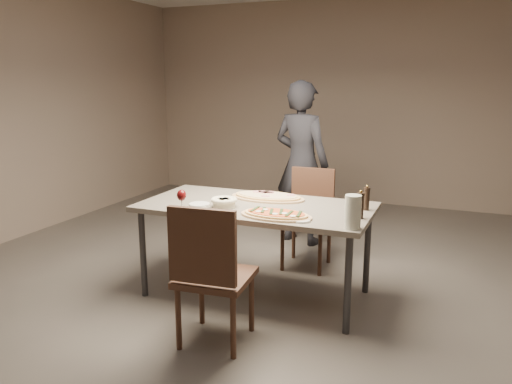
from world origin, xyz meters
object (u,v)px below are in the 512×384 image
at_px(ham_pizza, 268,197).
at_px(chair_near, 210,269).
at_px(carafe, 353,212).
at_px(chair_far, 309,212).
at_px(diner, 301,163).
at_px(zucchini_pizza, 276,214).
at_px(pepper_mill_left, 367,198).
at_px(bread_basket, 224,202).
at_px(dining_table, 256,211).

relative_size(ham_pizza, chair_near, 0.65).
bearing_deg(ham_pizza, carafe, -28.25).
bearing_deg(chair_far, chair_near, 83.87).
relative_size(chair_near, chair_far, 1.06).
xyz_separation_m(ham_pizza, diner, (-0.09, 1.22, 0.09)).
bearing_deg(zucchini_pizza, carafe, 3.09).
relative_size(pepper_mill_left, chair_far, 0.21).
bearing_deg(bread_basket, ham_pizza, 62.09).
distance_m(dining_table, chair_far, 0.87).
distance_m(pepper_mill_left, chair_far, 0.98).
xyz_separation_m(zucchini_pizza, diner, (-0.34, 1.72, 0.09)).
bearing_deg(pepper_mill_left, diner, 125.10).
distance_m(bread_basket, chair_far, 1.11).
height_order(carafe, diner, diner).
relative_size(ham_pizza, bread_basket, 3.09).
bearing_deg(carafe, bread_basket, 169.55).
xyz_separation_m(dining_table, diner, (-0.08, 1.44, 0.16)).
distance_m(ham_pizza, bread_basket, 0.45).
bearing_deg(chair_far, pepper_mill_left, 132.24).
height_order(zucchini_pizza, carafe, carafe).
distance_m(dining_table, diner, 1.45).
height_order(carafe, chair_near, carafe).
distance_m(chair_near, chair_far, 1.71).
distance_m(bread_basket, diner, 1.62).
height_order(zucchini_pizza, ham_pizza, zucchini_pizza).
bearing_deg(carafe, chair_near, -146.92).
distance_m(ham_pizza, carafe, 1.01).
distance_m(carafe, chair_near, 0.99).
bearing_deg(chair_near, zucchini_pizza, 64.16).
height_order(bread_basket, pepper_mill_left, pepper_mill_left).
bearing_deg(carafe, ham_pizza, 144.51).
xyz_separation_m(dining_table, carafe, (0.83, -0.36, 0.17)).
distance_m(pepper_mill_left, carafe, 0.51).
bearing_deg(diner, bread_basket, 100.68).
height_order(ham_pizza, diner, diner).
xyz_separation_m(dining_table, chair_far, (0.20, 0.83, -0.19)).
bearing_deg(ham_pizza, zucchini_pizza, -55.78).
bearing_deg(dining_table, diner, 92.99).
height_order(ham_pizza, carafe, carafe).
distance_m(zucchini_pizza, pepper_mill_left, 0.71).
relative_size(bread_basket, chair_far, 0.22).
bearing_deg(carafe, diner, 116.69).
height_order(ham_pizza, pepper_mill_left, pepper_mill_left).
bearing_deg(zucchini_pizza, bread_basket, 177.93).
distance_m(dining_table, zucchini_pizza, 0.40).
distance_m(bread_basket, pepper_mill_left, 1.08).
height_order(ham_pizza, chair_near, chair_near).
distance_m(carafe, diner, 2.02).
distance_m(ham_pizza, pepper_mill_left, 0.82).
bearing_deg(ham_pizza, diner, 101.39).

